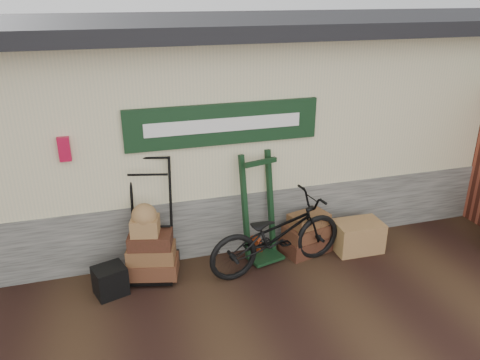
% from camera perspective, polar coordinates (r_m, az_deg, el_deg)
% --- Properties ---
extents(ground, '(80.00, 80.00, 0.00)m').
position_cam_1_polar(ground, '(6.24, 3.36, -12.88)').
color(ground, black).
rests_on(ground, ground).
extents(station_building, '(14.40, 4.10, 3.20)m').
position_cam_1_polar(station_building, '(7.98, -3.16, 7.86)').
color(station_building, '#4C4C47').
rests_on(station_building, ground).
extents(porter_trolley, '(0.94, 0.79, 1.63)m').
position_cam_1_polar(porter_trolley, '(6.25, -10.79, -4.57)').
color(porter_trolley, black).
rests_on(porter_trolley, ground).
extents(green_barrow, '(0.65, 0.59, 1.54)m').
position_cam_1_polar(green_barrow, '(6.53, 2.44, -3.39)').
color(green_barrow, black).
rests_on(green_barrow, ground).
extents(suitcase_stack, '(0.77, 0.59, 0.61)m').
position_cam_1_polar(suitcase_stack, '(6.91, 8.11, -6.39)').
color(suitcase_stack, '#371F11').
rests_on(suitcase_stack, ground).
extents(wicker_hamper, '(0.70, 0.47, 0.45)m').
position_cam_1_polar(wicker_hamper, '(7.13, 14.14, -6.65)').
color(wicker_hamper, brown).
rests_on(wicker_hamper, ground).
extents(black_trunk, '(0.46, 0.43, 0.38)m').
position_cam_1_polar(black_trunk, '(6.23, -15.54, -11.74)').
color(black_trunk, black).
rests_on(black_trunk, ground).
extents(bicycle, '(0.97, 2.06, 1.15)m').
position_cam_1_polar(bicycle, '(6.35, 4.52, -6.16)').
color(bicycle, black).
rests_on(bicycle, ground).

